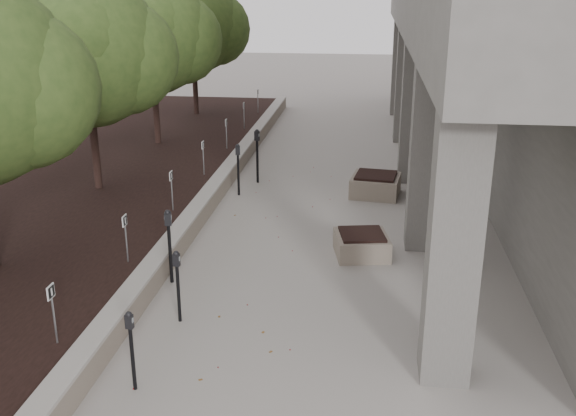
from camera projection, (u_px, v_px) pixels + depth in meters
The scene contains 21 objects.
ground at pixel (203, 397), 9.18m from camera, with size 90.00×90.00×0.00m, color gray.
retaining_wall at pixel (219, 186), 17.74m from camera, with size 0.39×26.00×0.50m, color gray, non-canonical shape.
planting_bed at pixel (90, 182), 18.19m from camera, with size 7.00×26.00×0.40m, color black.
crabapple_tree_3 at pixel (89, 83), 16.20m from camera, with size 4.60×4.00×5.44m, color #314B1C, non-canonical shape.
crabapple_tree_4 at pixel (153, 60), 20.88m from camera, with size 4.60×4.00×5.44m, color #314B1C, non-canonical shape.
crabapple_tree_5 at pixel (193, 45), 25.56m from camera, with size 4.60×4.00×5.44m, color #314B1C, non-canonical shape.
parking_sign_2 at pixel (54, 314), 9.64m from camera, with size 0.04×0.22×0.96m, color black, non-canonical shape.
parking_sign_3 at pixel (126, 239), 12.45m from camera, with size 0.04×0.22×0.96m, color black, non-canonical shape.
parking_sign_4 at pixel (172, 191), 15.25m from camera, with size 0.04×0.22×0.96m, color black, non-canonical shape.
parking_sign_5 at pixel (203, 158), 18.06m from camera, with size 0.04×0.22×0.96m, color black, non-canonical shape.
parking_sign_6 at pixel (226, 134), 20.87m from camera, with size 0.04×0.22×0.96m, color black, non-canonical shape.
parking_sign_7 at pixel (244, 116), 23.68m from camera, with size 0.04×0.22×0.96m, color black, non-canonical shape.
parking_sign_8 at pixel (258, 101), 26.49m from camera, with size 0.04×0.22×0.96m, color black, non-canonical shape.
parking_meter_1 at pixel (132, 351), 9.16m from camera, with size 0.12×0.09×1.25m, color black, non-canonical shape.
parking_meter_2 at pixel (178, 287), 11.01m from camera, with size 0.13×0.09×1.31m, color black, non-canonical shape.
parking_meter_3 at pixel (170, 247), 12.42m from camera, with size 0.15×0.11×1.49m, color black, non-canonical shape.
parking_meter_4 at pixel (238, 170), 17.55m from camera, with size 0.14×0.10×1.42m, color black, non-canonical shape.
parking_meter_5 at pixel (257, 156), 18.61m from camera, with size 0.16×0.11×1.57m, color black, non-canonical shape.
planter_front at pixel (362, 244), 13.83m from camera, with size 1.08×1.08×0.51m, color gray, non-canonical shape.
planter_back at pixel (375, 185), 17.69m from camera, with size 1.26×1.26×0.59m, color gray, non-canonical shape.
berry_scatter at pixel (256, 255), 13.87m from camera, with size 3.30×14.10×0.02m, color maroon, non-canonical shape.
Camera 1 is at (2.16, -7.57, 5.56)m, focal length 40.69 mm.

